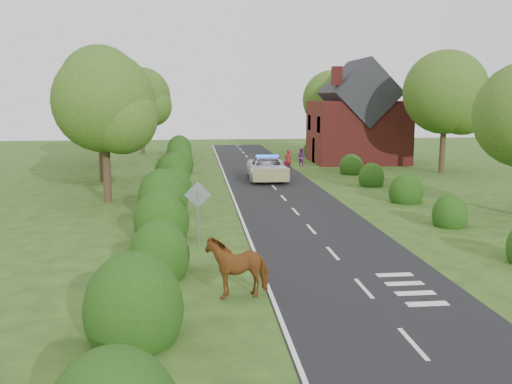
{
  "coord_description": "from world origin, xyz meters",
  "views": [
    {
      "loc": [
        -5.07,
        -20.28,
        5.79
      ],
      "look_at": [
        -2.19,
        6.61,
        1.3
      ],
      "focal_mm": 40.0,
      "sensor_mm": 36.0,
      "label": 1
    }
  ],
  "objects": [
    {
      "name": "hedgerow_right",
      "position": [
        6.6,
        11.21,
        0.55
      ],
      "size": [
        2.1,
        45.78,
        2.1
      ],
      "color": "#123710",
      "rests_on": "ground"
    },
    {
      "name": "tree_left_c",
      "position": [
        -12.7,
        29.83,
        6.53
      ],
      "size": [
        6.97,
        6.8,
        10.22
      ],
      "color": "#332316",
      "rests_on": "ground"
    },
    {
      "name": "road_markings",
      "position": [
        -1.6,
        12.93,
        0.03
      ],
      "size": [
        4.96,
        70.0,
        0.01
      ],
      "color": "white",
      "rests_on": "road"
    },
    {
      "name": "house",
      "position": [
        9.49,
        30.0,
        3.79
      ],
      "size": [
        8.0,
        7.4,
        9.17
      ],
      "color": "maroon",
      "rests_on": "ground"
    },
    {
      "name": "cow",
      "position": [
        -3.87,
        -4.05,
        0.74
      ],
      "size": [
        2.26,
        1.45,
        1.49
      ],
      "primitive_type": "imported",
      "rotation": [
        0.0,
        0.0,
        -1.4
      ],
      "color": "brown",
      "rests_on": "ground"
    },
    {
      "name": "tree_right_b",
      "position": [
        14.29,
        21.84,
        5.94
      ],
      "size": [
        6.56,
        6.4,
        9.4
      ],
      "color": "#332316",
      "rests_on": "ground"
    },
    {
      "name": "police_van",
      "position": [
        0.01,
        19.59,
        0.82
      ],
      "size": [
        2.91,
        6.01,
        1.78
      ],
      "rotation": [
        0.0,
        0.0,
        -0.04
      ],
      "color": "silver",
      "rests_on": "ground"
    },
    {
      "name": "pedestrian_red",
      "position": [
        2.41,
        25.23,
        0.81
      ],
      "size": [
        0.66,
        0.52,
        1.61
      ],
      "primitive_type": "imported",
      "rotation": [
        0.0,
        0.0,
        3.38
      ],
      "color": "maroon",
      "rests_on": "ground"
    },
    {
      "name": "tree_left_a",
      "position": [
        -9.75,
        11.86,
        5.34
      ],
      "size": [
        5.74,
        5.6,
        8.38
      ],
      "color": "#332316",
      "rests_on": "ground"
    },
    {
      "name": "tree_right_c",
      "position": [
        9.27,
        37.85,
        5.34
      ],
      "size": [
        6.15,
        6.0,
        8.58
      ],
      "color": "#332316",
      "rests_on": "ground"
    },
    {
      "name": "hedgerow_left",
      "position": [
        -6.51,
        11.69,
        0.75
      ],
      "size": [
        2.75,
        50.41,
        3.0
      ],
      "color": "#123710",
      "rests_on": "ground"
    },
    {
      "name": "road_sign",
      "position": [
        -5.0,
        2.0,
        1.65
      ],
      "size": [
        1.06,
        0.08,
        2.53
      ],
      "color": "gray",
      "rests_on": "ground"
    },
    {
      "name": "road",
      "position": [
        0.0,
        15.0,
        0.01
      ],
      "size": [
        6.0,
        70.0,
        0.02
      ],
      "primitive_type": "cube",
      "color": "black",
      "rests_on": "ground"
    },
    {
      "name": "tree_left_d",
      "position": [
        -10.23,
        39.85,
        5.64
      ],
      "size": [
        6.15,
        6.0,
        8.89
      ],
      "color": "#332316",
      "rests_on": "ground"
    },
    {
      "name": "pedestrian_purple",
      "position": [
        3.92,
        27.43,
        0.77
      ],
      "size": [
        0.95,
        0.94,
        1.54
      ],
      "primitive_type": "imported",
      "rotation": [
        0.0,
        0.0,
        2.38
      ],
      "color": "#5A1F5E",
      "rests_on": "ground"
    },
    {
      "name": "ground",
      "position": [
        0.0,
        0.0,
        0.0
      ],
      "size": [
        120.0,
        120.0,
        0.0
      ],
      "primitive_type": "plane",
      "color": "#28411A"
    },
    {
      "name": "tree_left_b",
      "position": [
        -11.25,
        19.86,
        5.04
      ],
      "size": [
        5.74,
        5.6,
        8.07
      ],
      "color": "#332316",
      "rests_on": "ground"
    }
  ]
}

